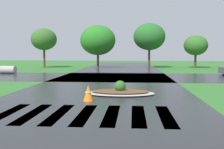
% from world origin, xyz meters
% --- Properties ---
extents(asphalt_roadway, '(9.22, 80.00, 0.01)m').
position_xyz_m(asphalt_roadway, '(0.00, 10.00, 0.00)').
color(asphalt_roadway, '#232628').
rests_on(asphalt_roadway, ground).
extents(asphalt_cross_road, '(90.00, 8.30, 0.01)m').
position_xyz_m(asphalt_cross_road, '(0.00, 19.22, 0.00)').
color(asphalt_cross_road, '#232628').
rests_on(asphalt_cross_road, ground).
extents(crosswalk_stripes, '(5.85, 3.17, 0.01)m').
position_xyz_m(crosswalk_stripes, '(0.00, 5.51, 0.00)').
color(crosswalk_stripes, white).
rests_on(crosswalk_stripes, ground).
extents(median_island, '(3.43, 2.05, 0.68)m').
position_xyz_m(median_island, '(0.98, 9.98, 0.13)').
color(median_island, '#9E9B93').
rests_on(median_island, ground).
extents(drainage_pipe_stack, '(1.50, 0.83, 0.75)m').
position_xyz_m(drainage_pipe_stack, '(-10.34, 21.76, 0.37)').
color(drainage_pipe_stack, '#9E9B93').
rests_on(drainage_pipe_stack, ground).
extents(traffic_cone, '(0.45, 0.45, 0.70)m').
position_xyz_m(traffic_cone, '(-0.30, 8.02, 0.34)').
color(traffic_cone, orange).
rests_on(traffic_cone, ground).
extents(background_treeline, '(35.64, 5.57, 5.78)m').
position_xyz_m(background_treeline, '(7.28, 31.54, 3.58)').
color(background_treeline, '#4C3823').
rests_on(background_treeline, ground).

